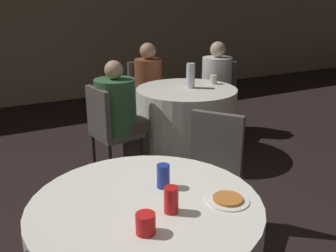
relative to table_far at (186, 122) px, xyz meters
The scene contains 15 objects.
wall_back 3.36m from the table_far, 110.52° to the left, with size 16.00×0.06×2.80m.
table_far is the anchor object (origin of this frame).
chair_near_northeast 1.46m from the table_far, 113.28° to the right, with size 0.56×0.56×0.89m.
chair_far_west 0.96m from the table_far, behind, with size 0.46×0.46×0.89m.
chair_far_north 0.96m from the table_far, 93.22° to the left, with size 0.42×0.43×0.89m.
chair_far_northeast 0.96m from the table_far, 33.35° to the left, with size 0.55×0.55×0.89m.
person_green_jacket 0.82m from the table_far, behind, with size 0.53×0.41×1.13m.
person_white_shirt 0.82m from the table_far, 33.35° to the left, with size 0.51×0.48×1.15m.
person_floral_shirt 0.81m from the table_far, 93.22° to the left, with size 0.35×0.51×1.14m.
pizza_plate_near 2.33m from the table_far, 115.72° to the right, with size 0.20×0.20×0.02m.
soda_can_blue 2.22m from the table_far, 123.65° to the right, with size 0.07×0.07×0.12m.
soda_can_red 2.44m from the table_far, 122.19° to the right, with size 0.07×0.07×0.12m.
cup_near 2.60m from the table_far, 124.26° to the right, with size 0.08×0.08×0.09m.
bottle_far 0.51m from the table_far, 15.24° to the left, with size 0.09×0.09×0.26m.
cup_far 0.57m from the table_far, ahead, with size 0.08×0.08×0.10m.
Camera 1 is at (-0.85, -1.53, 1.66)m, focal length 40.00 mm.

